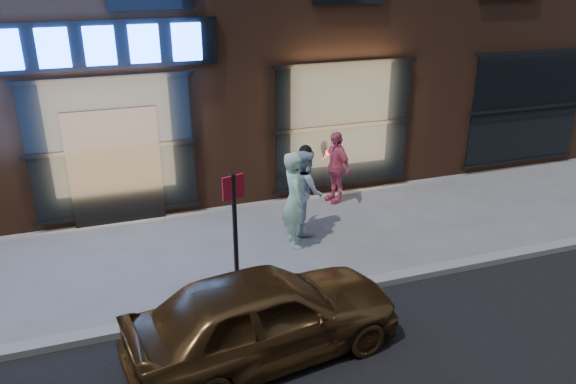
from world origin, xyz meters
name	(u,v)px	position (x,y,z in m)	size (l,w,h in m)	color
ground	(139,330)	(0.00, 0.00, 0.00)	(90.00, 90.00, 0.00)	slate
curb	(139,327)	(0.00, 0.00, 0.06)	(60.00, 0.25, 0.12)	gray
man_bowtie	(294,200)	(3.07, 1.80, 0.93)	(0.68, 0.45, 1.87)	#AAE0BE
man_cap	(305,190)	(3.49, 2.34, 0.86)	(0.84, 0.65, 1.72)	silver
passerby	(335,167)	(4.64, 3.50, 0.81)	(0.95, 0.40, 1.62)	#E65E7E
gold_sedan	(265,315)	(1.62, -1.11, 0.65)	(1.52, 3.79, 1.29)	brown
sign_post	(235,230)	(1.54, 0.10, 1.36)	(0.35, 0.14, 2.25)	#262628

